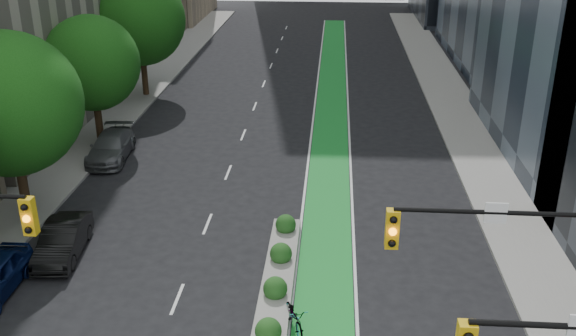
% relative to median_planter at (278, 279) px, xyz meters
% --- Properties ---
extents(sidewalk_left, '(3.60, 90.00, 0.15)m').
position_rel_median_planter_xyz_m(sidewalk_left, '(-13.00, 17.96, -0.30)').
color(sidewalk_left, gray).
rests_on(sidewalk_left, ground).
extents(sidewalk_right, '(3.60, 90.00, 0.15)m').
position_rel_median_planter_xyz_m(sidewalk_right, '(10.60, 17.96, -0.30)').
color(sidewalk_right, gray).
rests_on(sidewalk_right, ground).
extents(bike_lane_paint, '(2.20, 70.00, 0.01)m').
position_rel_median_planter_xyz_m(bike_lane_paint, '(1.80, 22.96, -0.37)').
color(bike_lane_paint, '#1A9030').
rests_on(bike_lane_paint, ground).
extents(tree_mid, '(6.40, 6.40, 8.78)m').
position_rel_median_planter_xyz_m(tree_mid, '(-12.20, 4.96, 5.20)').
color(tree_mid, black).
rests_on(tree_mid, ground).
extents(tree_midfar, '(5.60, 5.60, 7.76)m').
position_rel_median_planter_xyz_m(tree_midfar, '(-12.20, 14.96, 4.57)').
color(tree_midfar, black).
rests_on(tree_midfar, ground).
extents(tree_far, '(6.60, 6.60, 9.00)m').
position_rel_median_planter_xyz_m(tree_far, '(-12.20, 24.96, 5.32)').
color(tree_far, black).
rests_on(tree_far, ground).
extents(signal_right, '(5.82, 0.51, 7.20)m').
position_rel_median_planter_xyz_m(signal_right, '(7.47, -6.57, 4.43)').
color(signal_right, black).
rests_on(signal_right, ground).
extents(median_planter, '(1.20, 10.26, 1.10)m').
position_rel_median_planter_xyz_m(median_planter, '(0.00, 0.00, 0.00)').
color(median_planter, gray).
rests_on(median_planter, ground).
extents(bicycle, '(1.27, 1.99, 0.99)m').
position_rel_median_planter_xyz_m(bicycle, '(0.80, -2.46, 0.12)').
color(bicycle, gray).
rests_on(bicycle, ground).
extents(parked_car_left_mid, '(1.96, 4.44, 1.42)m').
position_rel_median_planter_xyz_m(parked_car_left_mid, '(-9.17, 1.79, 0.34)').
color(parked_car_left_mid, black).
rests_on(parked_car_left_mid, ground).
extents(parked_car_left_far, '(2.45, 5.20, 1.47)m').
position_rel_median_planter_xyz_m(parked_car_left_far, '(-10.70, 12.50, 0.36)').
color(parked_car_left_far, '#595B5E').
rests_on(parked_car_left_far, ground).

